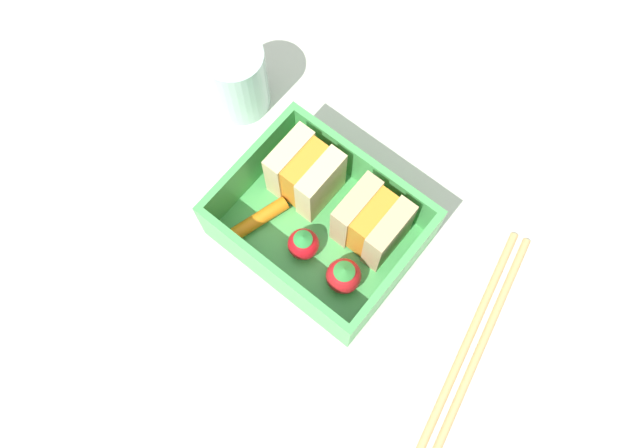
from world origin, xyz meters
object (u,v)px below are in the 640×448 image
carrot_stick_far_left (259,219)px  drinking_glass (237,79)px  sandwich_left (305,173)px  chopstick_pair (476,341)px  strawberry_left (344,276)px  strawberry_far_left (305,245)px  sandwich_center_left (372,223)px

carrot_stick_far_left → drinking_glass: (-9.60, 8.41, 1.82)cm
sandwich_left → chopstick_pair: (19.23, -1.63, -3.60)cm
chopstick_pair → drinking_glass: 30.45cm
carrot_stick_far_left → chopstick_pair: 20.58cm
sandwich_left → drinking_glass: drinking_glass is taller
chopstick_pair → strawberry_left: bearing=-165.3°
strawberry_far_left → drinking_glass: drinking_glass is taller
sandwich_center_left → drinking_glass: (-17.59, 3.40, -0.34)cm
sandwich_center_left → sandwich_left: bearing=180.0°
sandwich_left → drinking_glass: 11.16cm
strawberry_far_left → chopstick_pair: size_ratio=0.16×
strawberry_left → drinking_glass: (-18.38, 8.04, 0.84)cm
strawberry_far_left → chopstick_pair: bearing=10.6°
chopstick_pair → sandwich_center_left: bearing=172.4°
strawberry_far_left → carrot_stick_far_left: bearing=-174.5°
strawberry_left → carrot_stick_far_left: bearing=-177.6°
carrot_stick_far_left → sandwich_center_left: bearing=32.1°
strawberry_left → chopstick_pair: bearing=14.7°
sandwich_left → strawberry_left: bearing=-30.9°
sandwich_left → chopstick_pair: 19.63cm
carrot_stick_far_left → strawberry_left: (8.78, 0.37, 0.97)cm
strawberry_far_left → strawberry_left: 4.13cm
carrot_stick_far_left → drinking_glass: size_ratio=0.74×
chopstick_pair → carrot_stick_far_left: bearing=-170.5°
sandwich_left → strawberry_left: (7.76, -4.64, -1.18)cm
sandwich_center_left → carrot_stick_far_left: 9.67cm
strawberry_far_left → drinking_glass: bearing=150.8°
sandwich_left → drinking_glass: (-10.63, 3.40, -0.34)cm
carrot_stick_far_left → strawberry_far_left: (4.66, 0.45, 0.84)cm
sandwich_left → sandwich_center_left: (6.96, 0.00, 0.00)cm
carrot_stick_far_left → strawberry_far_left: bearing=5.5°
sandwich_center_left → strawberry_far_left: size_ratio=1.70×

